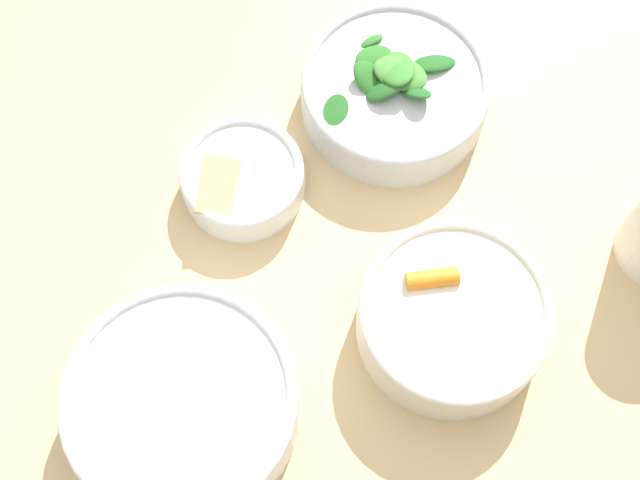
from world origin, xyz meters
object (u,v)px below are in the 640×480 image
bowl_cookies (242,178)px  bowl_beans_hotdog (183,406)px  bowl_carrots (453,318)px  bowl_greens (394,91)px

bowl_cookies → bowl_beans_hotdog: bearing=76.5°
bowl_carrots → bowl_beans_hotdog: bearing=15.6°
bowl_beans_hotdog → bowl_cookies: 0.23m
bowl_cookies → bowl_greens: bearing=-150.5°
bowl_beans_hotdog → bowl_cookies: bowl_beans_hotdog is taller
bowl_greens → bowl_cookies: bowl_greens is taller
bowl_beans_hotdog → bowl_cookies: (-0.05, -0.22, -0.01)m
bowl_greens → bowl_beans_hotdog: bowl_greens is taller
bowl_carrots → bowl_greens: bowl_greens is taller
bowl_carrots → bowl_cookies: (0.18, -0.15, -0.01)m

